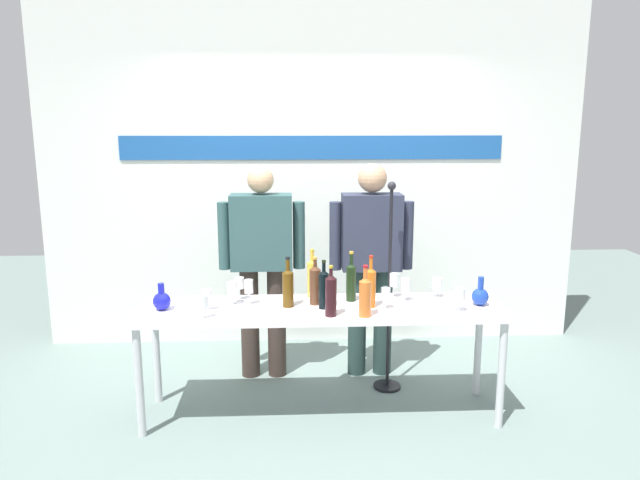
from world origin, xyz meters
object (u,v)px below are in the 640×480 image
(presenter_left, at_px, (262,258))
(wine_bottle_7, at_px, (371,286))
(decanter_blue_left, at_px, (162,300))
(wine_glass_right_4, at_px, (394,280))
(wine_glass_left_1, at_px, (239,284))
(decanter_blue_right, at_px, (480,296))
(wine_glass_left_3, at_px, (232,288))
(wine_bottle_3, at_px, (312,277))
(wine_glass_right_1, at_px, (460,295))
(presenter_right, at_px, (371,255))
(microphone_stand, at_px, (388,322))
(wine_glass_right_2, at_px, (405,285))
(wine_bottle_1, at_px, (331,294))
(wine_bottle_5, at_px, (365,295))
(wine_glass_right_0, at_px, (386,294))
(wine_bottle_2, at_px, (351,281))
(wine_glass_left_2, at_px, (249,287))
(wine_glass_right_3, at_px, (437,284))
(wine_bottle_6, at_px, (315,284))
(wine_glass_left_4, at_px, (207,295))
(wine_bottle_4, at_px, (288,286))
(wine_glass_left_0, at_px, (203,303))
(wine_bottle_0, at_px, (324,288))

(presenter_left, relative_size, wine_bottle_7, 4.72)
(decanter_blue_left, xyz_separation_m, wine_glass_right_4, (1.52, 0.20, 0.05))
(presenter_left, height_order, wine_glass_left_1, presenter_left)
(decanter_blue_right, bearing_deg, decanter_blue_left, 180.00)
(presenter_left, height_order, wine_glass_left_3, presenter_left)
(wine_bottle_3, height_order, wine_glass_right_1, wine_bottle_3)
(decanter_blue_right, xyz_separation_m, presenter_right, (-0.63, 0.67, 0.12))
(wine_glass_right_4, distance_m, microphone_stand, 0.41)
(wine_bottle_3, xyz_separation_m, wine_glass_right_2, (0.62, -0.13, -0.03))
(wine_bottle_1, xyz_separation_m, wine_glass_left_3, (-0.63, 0.26, -0.03))
(wine_bottle_5, bearing_deg, wine_glass_right_0, 43.36)
(wine_bottle_2, xyz_separation_m, wine_glass_right_1, (0.66, -0.26, -0.03))
(wine_glass_left_2, bearing_deg, decanter_blue_right, -3.35)
(presenter_right, bearing_deg, wine_glass_right_0, -90.03)
(presenter_right, relative_size, microphone_stand, 1.07)
(wine_glass_left_2, relative_size, wine_glass_right_3, 1.23)
(decanter_blue_left, height_order, microphone_stand, microphone_stand)
(wine_bottle_1, relative_size, wine_glass_left_2, 1.92)
(presenter_left, xyz_separation_m, wine_bottle_6, (0.37, -0.59, -0.04))
(decanter_blue_left, xyz_separation_m, presenter_left, (0.61, 0.67, 0.11))
(presenter_left, bearing_deg, decanter_blue_right, -24.66)
(presenter_right, xyz_separation_m, wine_bottle_5, (-0.15, -0.86, -0.05))
(presenter_left, distance_m, wine_bottle_6, 0.70)
(wine_bottle_1, height_order, wine_glass_right_1, wine_bottle_1)
(wine_glass_left_4, xyz_separation_m, wine_glass_right_3, (1.53, 0.21, -0.00))
(wine_glass_right_0, bearing_deg, wine_bottle_3, 147.52)
(wine_glass_right_2, bearing_deg, wine_bottle_4, -174.00)
(wine_bottle_7, distance_m, wine_glass_left_1, 0.88)
(wine_glass_left_0, bearing_deg, microphone_stand, 24.81)
(decanter_blue_right, distance_m, wine_bottle_2, 0.85)
(wine_bottle_2, xyz_separation_m, wine_glass_left_2, (-0.68, -0.05, -0.02))
(wine_bottle_3, distance_m, wine_glass_right_3, 0.85)
(decanter_blue_left, xyz_separation_m, wine_bottle_6, (0.98, 0.08, 0.07))
(wine_bottle_2, bearing_deg, wine_glass_left_2, -175.96)
(wine_glass_left_1, bearing_deg, microphone_stand, 10.54)
(wine_bottle_5, bearing_deg, decanter_blue_left, 171.47)
(wine_glass_left_3, height_order, wine_glass_right_2, wine_glass_right_2)
(wine_bottle_1, distance_m, wine_glass_right_2, 0.59)
(wine_glass_left_4, bearing_deg, wine_bottle_4, 5.56)
(presenter_right, xyz_separation_m, wine_glass_left_1, (-0.95, -0.47, -0.08))
(wine_bottle_0, height_order, wine_glass_right_0, wine_bottle_0)
(wine_bottle_2, distance_m, wine_glass_right_1, 0.71)
(wine_bottle_3, bearing_deg, wine_glass_left_2, -159.55)
(presenter_right, relative_size, wine_glass_left_4, 11.89)
(wine_glass_left_0, height_order, wine_glass_right_2, wine_glass_right_2)
(decanter_blue_right, xyz_separation_m, wine_glass_right_0, (-0.63, -0.05, 0.04))
(wine_bottle_1, distance_m, wine_glass_left_1, 0.70)
(wine_bottle_3, bearing_deg, wine_bottle_0, -76.08)
(wine_bottle_7, xyz_separation_m, wine_glass_right_0, (0.09, -0.04, -0.04))
(decanter_blue_right, relative_size, wine_bottle_4, 0.58)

